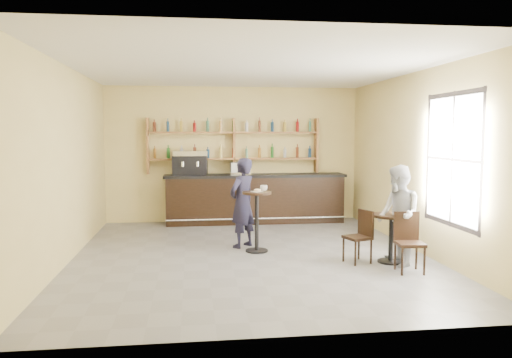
{
  "coord_description": "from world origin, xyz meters",
  "views": [
    {
      "loc": [
        -0.98,
        -8.42,
        2.1
      ],
      "look_at": [
        0.2,
        0.8,
        1.25
      ],
      "focal_mm": 35.0,
      "sensor_mm": 36.0,
      "label": 1
    }
  ],
  "objects": [
    {
      "name": "man_main",
      "position": [
        -0.07,
        0.64,
        0.83
      ],
      "size": [
        0.71,
        0.7,
        1.65
      ],
      "primitive_type": "imported",
      "rotation": [
        0.0,
        0.0,
        3.92
      ],
      "color": "black",
      "rests_on": "floor"
    },
    {
      "name": "napkin",
      "position": [
        0.14,
        0.25,
        1.08
      ],
      "size": [
        0.23,
        0.23,
        0.0
      ],
      "primitive_type": "cube",
      "rotation": [
        0.0,
        0.0,
        0.56
      ],
      "color": "white",
      "rests_on": "pedestal_table"
    },
    {
      "name": "shelf_unit",
      "position": [
        0.0,
        3.37,
        1.81
      ],
      "size": [
        4.0,
        0.26,
        1.4
      ],
      "primitive_type": null,
      "color": "brown",
      "rests_on": "wall_back"
    },
    {
      "name": "pedestal_table",
      "position": [
        0.14,
        0.25,
        0.54
      ],
      "size": [
        0.68,
        0.68,
        1.08
      ],
      "primitive_type": null,
      "rotation": [
        0.0,
        0.0,
        -0.38
      ],
      "color": "black",
      "rests_on": "floor"
    },
    {
      "name": "wall_right",
      "position": [
        3.0,
        0.0,
        1.6
      ],
      "size": [
        0.0,
        7.0,
        7.0
      ],
      "primitive_type": "plane",
      "rotation": [
        1.57,
        0.0,
        -1.57
      ],
      "color": "#E3CC81",
      "rests_on": "floor"
    },
    {
      "name": "chair_south",
      "position": [
        2.27,
        -1.37,
        0.45
      ],
      "size": [
        0.42,
        0.42,
        0.91
      ],
      "primitive_type": null,
      "rotation": [
        0.0,
        0.0,
        -0.09
      ],
      "color": "black",
      "rests_on": "floor"
    },
    {
      "name": "patron_second",
      "position": [
        2.25,
        -0.94,
        0.8
      ],
      "size": [
        0.65,
        0.82,
        1.61
      ],
      "primitive_type": "imported",
      "rotation": [
        0.0,
        0.0,
        -1.63
      ],
      "color": "#9D9EA2",
      "rests_on": "floor"
    },
    {
      "name": "cup_pedestal",
      "position": [
        0.28,
        0.35,
        1.13
      ],
      "size": [
        0.16,
        0.16,
        0.1
      ],
      "primitive_type": "imported",
      "rotation": [
        0.0,
        0.0,
        0.32
      ],
      "color": "white",
      "rests_on": "pedestal_table"
    },
    {
      "name": "floor",
      "position": [
        0.0,
        0.0,
        0.0
      ],
      "size": [
        7.0,
        7.0,
        0.0
      ],
      "primitive_type": "plane",
      "color": "slate",
      "rests_on": "ground"
    },
    {
      "name": "donut",
      "position": [
        0.15,
        0.24,
        1.1
      ],
      "size": [
        0.15,
        0.15,
        0.04
      ],
      "primitive_type": "torus",
      "rotation": [
        0.0,
        0.0,
        0.25
      ],
      "color": "tan",
      "rests_on": "napkin"
    },
    {
      "name": "cafe_table",
      "position": [
        2.22,
        -0.77,
        0.4
      ],
      "size": [
        0.68,
        0.68,
        0.79
      ],
      "primitive_type": null,
      "rotation": [
        0.0,
        0.0,
        -0.09
      ],
      "color": "black",
      "rests_on": "floor"
    },
    {
      "name": "pastry_case",
      "position": [
        0.13,
        3.15,
        1.28
      ],
      "size": [
        0.47,
        0.38,
        0.28
      ],
      "primitive_type": null,
      "rotation": [
        0.0,
        0.0,
        0.02
      ],
      "color": "silver",
      "rests_on": "bar_counter"
    },
    {
      "name": "chair_west",
      "position": [
        1.67,
        -0.72,
        0.43
      ],
      "size": [
        0.47,
        0.47,
        0.86
      ],
      "primitive_type": null,
      "rotation": [
        0.0,
        0.0,
        -1.23
      ],
      "color": "black",
      "rests_on": "floor"
    },
    {
      "name": "window_frame",
      "position": [
        2.99,
        -1.2,
        1.7
      ],
      "size": [
        0.04,
        1.7,
        2.1
      ],
      "primitive_type": null,
      "color": "black",
      "rests_on": "wall_right"
    },
    {
      "name": "wall_left",
      "position": [
        -3.0,
        0.0,
        1.6
      ],
      "size": [
        0.0,
        7.0,
        7.0
      ],
      "primitive_type": "plane",
      "rotation": [
        1.57,
        0.0,
        1.57
      ],
      "color": "#E3CC81",
      "rests_on": "floor"
    },
    {
      "name": "cup_cafe",
      "position": [
        2.27,
        -0.77,
        0.84
      ],
      "size": [
        0.11,
        0.11,
        0.09
      ],
      "primitive_type": "imported",
      "rotation": [
        0.0,
        0.0,
        0.11
      ],
      "color": "white",
      "rests_on": "cafe_table"
    },
    {
      "name": "espresso_machine",
      "position": [
        -1.03,
        3.15,
        1.42
      ],
      "size": [
        0.82,
        0.56,
        0.56
      ],
      "primitive_type": null,
      "rotation": [
        0.0,
        0.0,
        -0.08
      ],
      "color": "black",
      "rests_on": "bar_counter"
    },
    {
      "name": "liquor_bottles",
      "position": [
        0.0,
        3.37,
        1.98
      ],
      "size": [
        3.68,
        0.1,
        1.0
      ],
      "primitive_type": null,
      "color": "#8C5919",
      "rests_on": "shelf_unit"
    },
    {
      "name": "window_pane",
      "position": [
        2.99,
        -1.2,
        1.7
      ],
      "size": [
        0.0,
        2.0,
        2.0
      ],
      "primitive_type": "plane",
      "rotation": [
        1.57,
        0.0,
        -1.57
      ],
      "color": "white",
      "rests_on": "wall_right"
    },
    {
      "name": "bar_counter",
      "position": [
        0.48,
        3.15,
        0.57
      ],
      "size": [
        4.23,
        0.83,
        1.15
      ],
      "primitive_type": null,
      "color": "black",
      "rests_on": "floor"
    },
    {
      "name": "wall_back",
      "position": [
        0.0,
        3.5,
        1.6
      ],
      "size": [
        7.0,
        0.0,
        7.0
      ],
      "primitive_type": "plane",
      "rotation": [
        1.57,
        0.0,
        0.0
      ],
      "color": "#E3CC81",
      "rests_on": "floor"
    },
    {
      "name": "ceiling",
      "position": [
        0.0,
        0.0,
        3.2
      ],
      "size": [
        7.0,
        7.0,
        0.0
      ],
      "primitive_type": "plane",
      "rotation": [
        3.14,
        0.0,
        0.0
      ],
      "color": "white",
      "rests_on": "wall_back"
    },
    {
      "name": "wall_front",
      "position": [
        0.0,
        -3.5,
        1.6
      ],
      "size": [
        7.0,
        0.0,
        7.0
      ],
      "primitive_type": "plane",
      "rotation": [
        -1.57,
        0.0,
        0.0
      ],
      "color": "#E3CC81",
      "rests_on": "floor"
    }
  ]
}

